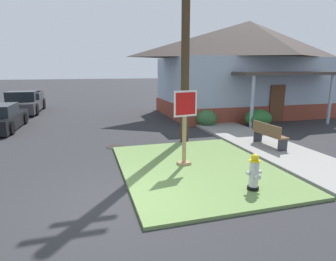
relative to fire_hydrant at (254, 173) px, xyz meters
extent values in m
plane|color=#2B2B2D|center=(-3.24, 0.33, -0.50)|extent=(160.00, 160.00, 0.00)
cube|color=#668447|center=(-0.66, 1.90, -0.46)|extent=(4.41, 5.63, 0.08)
cube|color=gray|center=(2.74, 5.61, -0.44)|extent=(2.20, 14.81, 0.12)
cylinder|color=black|center=(0.00, 0.00, -0.38)|extent=(0.28, 0.28, 0.08)
cylinder|color=#BCBCC1|center=(0.00, 0.00, -0.03)|extent=(0.22, 0.22, 0.62)
cylinder|color=yellow|center=(0.00, 0.00, 0.30)|extent=(0.25, 0.25, 0.03)
sphere|color=yellow|center=(0.00, 0.00, 0.37)|extent=(0.19, 0.19, 0.19)
cube|color=yellow|center=(0.00, 0.00, 0.44)|extent=(0.04, 0.04, 0.04)
cylinder|color=#BCBCC1|center=(-0.15, 0.00, 0.00)|extent=(0.08, 0.09, 0.09)
cylinder|color=#BCBCC1|center=(0.15, 0.00, 0.00)|extent=(0.08, 0.09, 0.09)
cylinder|color=#BCBCC1|center=(0.00, -0.16, -0.05)|extent=(0.12, 0.09, 0.12)
cube|color=#A3845B|center=(-0.99, 2.19, 0.66)|extent=(0.10, 0.10, 2.17)
cube|color=#A3845B|center=(-0.99, 2.19, -0.38)|extent=(0.40, 0.34, 0.08)
cube|color=white|center=(-0.98, 2.13, 1.44)|extent=(0.74, 0.14, 0.75)
cube|color=red|center=(-0.98, 2.12, 1.44)|extent=(0.63, 0.12, 0.64)
cylinder|color=black|center=(-2.74, 5.05, -0.49)|extent=(0.70, 0.70, 0.02)
cylinder|color=black|center=(-6.94, 11.07, -0.19)|extent=(0.24, 0.63, 0.62)
cylinder|color=black|center=(-7.04, 8.44, -0.19)|extent=(0.24, 0.63, 0.62)
sphere|color=white|center=(-8.24, 11.87, -0.03)|extent=(0.14, 0.14, 0.14)
sphere|color=white|center=(-7.20, 11.83, -0.03)|extent=(0.14, 0.14, 0.14)
cube|color=#38383D|center=(-7.68, 15.55, 0.00)|extent=(2.03, 5.12, 0.68)
cube|color=black|center=(-7.69, 14.84, 0.64)|extent=(1.74, 1.35, 0.68)
cube|color=#38383D|center=(-6.74, 16.43, 0.56)|extent=(0.13, 2.14, 0.44)
cube|color=#38383D|center=(-8.59, 16.46, 0.56)|extent=(0.13, 2.14, 0.44)
cube|color=#38383D|center=(-7.64, 18.05, 0.56)|extent=(1.76, 0.13, 0.44)
cylinder|color=black|center=(-6.78, 14.01, -0.12)|extent=(0.27, 0.76, 0.76)
cylinder|color=black|center=(-8.61, 14.04, -0.12)|extent=(0.27, 0.76, 0.76)
cylinder|color=black|center=(-6.74, 17.07, -0.12)|extent=(0.27, 0.76, 0.76)
cylinder|color=black|center=(-8.57, 17.09, -0.12)|extent=(0.27, 0.76, 0.76)
cube|color=brown|center=(2.71, 3.17, 0.06)|extent=(0.45, 1.59, 0.06)
cube|color=brown|center=(2.53, 3.16, 0.28)|extent=(0.10, 1.58, 0.38)
cube|color=#2D2D33|center=(2.74, 2.46, -0.17)|extent=(0.36, 0.07, 0.41)
cube|color=#2D2D33|center=(2.69, 3.88, -0.17)|extent=(0.36, 0.07, 0.41)
cylinder|color=#42301E|center=(0.06, 5.09, 4.21)|extent=(0.32, 0.32, 9.41)
cube|color=brown|center=(6.42, 10.99, -0.05)|extent=(10.53, 6.44, 0.90)
cube|color=#9EADC1|center=(6.42, 10.99, 1.74)|extent=(10.32, 6.32, 2.67)
pyramid|color=#423833|center=(6.42, 10.99, 4.20)|extent=(11.05, 6.77, 2.26)
cube|color=#423833|center=(6.42, 7.07, 2.18)|extent=(5.79, 1.40, 0.16)
cylinder|color=#9EADC1|center=(4.06, 6.52, 0.84)|extent=(0.16, 0.16, 2.68)
cylinder|color=#9EADC1|center=(8.79, 6.52, 0.84)|extent=(0.16, 0.16, 2.68)
cube|color=brown|center=(6.42, 7.75, 0.55)|extent=(0.90, 0.06, 2.00)
ellipsoid|color=#275F29|center=(4.60, 6.73, -0.04)|extent=(1.32, 1.32, 0.93)
ellipsoid|color=#356034|center=(2.18, 7.72, -0.07)|extent=(1.12, 1.12, 0.85)
camera|label=1|loc=(-3.76, -5.53, 2.43)|focal=30.34mm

